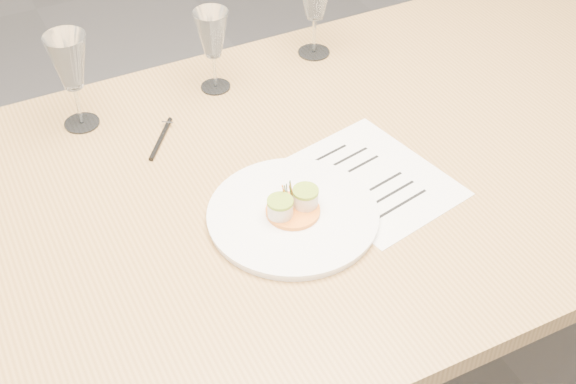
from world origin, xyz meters
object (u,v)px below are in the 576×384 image
recipe_sheet (372,179)px  ballpoint_pen (161,138)px  dining_table (247,221)px  wine_glass_2 (212,36)px  dinner_plate (293,214)px  wine_glass_1 (69,64)px

recipe_sheet → ballpoint_pen: 0.44m
dining_table → wine_glass_2: size_ratio=12.71×
recipe_sheet → ballpoint_pen: ballpoint_pen is taller
ballpoint_pen → recipe_sheet: bearing=-96.0°
ballpoint_pen → dinner_plate: bearing=-120.8°
ballpoint_pen → wine_glass_2: bearing=-17.3°
ballpoint_pen → dining_table: bearing=-123.1°
dining_table → wine_glass_2: 0.42m
wine_glass_1 → wine_glass_2: bearing=-0.2°
dining_table → dinner_plate: (0.05, -0.10, 0.08)m
dining_table → dinner_plate: bearing=-62.4°
dinner_plate → recipe_sheet: dinner_plate is taller
dining_table → wine_glass_2: bearing=76.0°
dining_table → ballpoint_pen: (-0.09, 0.23, 0.07)m
recipe_sheet → wine_glass_1: size_ratio=1.67×
wine_glass_1 → ballpoint_pen: bearing=-44.6°
dinner_plate → wine_glass_1: wine_glass_1 is taller
recipe_sheet → ballpoint_pen: size_ratio=3.04×
dinner_plate → ballpoint_pen: (-0.14, 0.33, -0.01)m
ballpoint_pen → wine_glass_1: bearing=82.0°
wine_glass_2 → dinner_plate: bearing=-94.7°
dining_table → wine_glass_1: 0.47m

